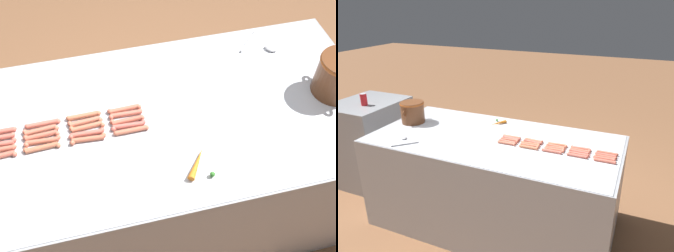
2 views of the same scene
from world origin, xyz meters
TOP-DOWN VIEW (x-y plane):
  - ground_plane at (0.00, 0.00)m, footprint 20.00×20.00m
  - griddle_counter at (0.00, 0.00)m, footprint 1.04×2.14m
  - hot_dog_2 at (-0.07, -0.53)m, footprint 0.03×0.17m
  - hot_dog_3 at (-0.08, -0.34)m, footprint 0.03×0.17m
  - hot_dog_4 at (-0.07, -0.15)m, footprint 0.03×0.17m
  - hot_dog_7 at (-0.04, -0.55)m, footprint 0.03×0.17m
  - hot_dog_8 at (-0.04, -0.34)m, footprint 0.03×0.17m
  - hot_dog_9 at (-0.04, -0.15)m, footprint 0.03×0.17m
  - hot_dog_12 at (-0.01, -0.54)m, footprint 0.03×0.17m
  - hot_dog_13 at (-0.01, -0.34)m, footprint 0.03×0.17m
  - hot_dog_14 at (-0.00, -0.15)m, footprint 0.03×0.17m
  - hot_dog_17 at (0.03, -0.54)m, footprint 0.03×0.17m
  - hot_dog_18 at (0.03, -0.34)m, footprint 0.03×0.17m
  - hot_dog_19 at (0.03, -0.15)m, footprint 0.03×0.17m
  - hot_dog_22 at (0.06, -0.54)m, footprint 0.03×0.17m
  - hot_dog_23 at (0.07, -0.34)m, footprint 0.03×0.17m
  - hot_dog_24 at (0.06, -0.14)m, footprint 0.02×0.17m
  - serving_spoon at (-0.35, 0.67)m, footprint 0.22×0.22m
  - carrot at (0.31, 0.10)m, footprint 0.16×0.12m

SIDE VIEW (x-z plane):
  - ground_plane at x=0.00m, z-range 0.00..0.00m
  - griddle_counter at x=0.00m, z-range 0.00..0.85m
  - serving_spoon at x=-0.35m, z-range 0.85..0.87m
  - hot_dog_2 at x=-0.07m, z-range 0.85..0.88m
  - hot_dog_3 at x=-0.08m, z-range 0.85..0.88m
  - hot_dog_4 at x=-0.07m, z-range 0.85..0.88m
  - hot_dog_7 at x=-0.04m, z-range 0.85..0.88m
  - hot_dog_8 at x=-0.04m, z-range 0.85..0.88m
  - hot_dog_9 at x=-0.04m, z-range 0.85..0.88m
  - hot_dog_12 at x=-0.01m, z-range 0.85..0.88m
  - hot_dog_13 at x=-0.01m, z-range 0.85..0.88m
  - hot_dog_14 at x=0.00m, z-range 0.85..0.88m
  - hot_dog_17 at x=0.03m, z-range 0.85..0.88m
  - hot_dog_18 at x=0.03m, z-range 0.85..0.88m
  - hot_dog_19 at x=0.03m, z-range 0.85..0.88m
  - hot_dog_22 at x=0.06m, z-range 0.85..0.88m
  - hot_dog_23 at x=0.07m, z-range 0.85..0.88m
  - hot_dog_24 at x=0.06m, z-range 0.85..0.88m
  - carrot at x=0.31m, z-range 0.85..0.89m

